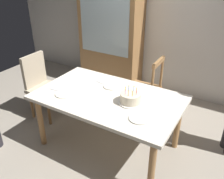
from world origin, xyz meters
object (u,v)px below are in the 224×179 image
(plate_near_guest, at_px, (140,118))
(china_cabinet, at_px, (111,35))
(plate_far_side, at_px, (112,86))
(plate_near_celebrant, at_px, (64,94))
(chair_upholstered, at_px, (41,83))
(dining_table, at_px, (108,102))
(birthday_cake, at_px, (131,98))
(chair_spindle_back, at_px, (145,90))

(plate_near_guest, height_order, china_cabinet, china_cabinet)
(plate_far_side, bearing_deg, plate_near_celebrant, -129.69)
(plate_near_guest, xyz_separation_m, chair_upholstered, (-1.74, 0.35, -0.20))
(plate_near_guest, xyz_separation_m, china_cabinet, (-1.41, 1.79, 0.22))
(dining_table, height_order, birthday_cake, birthday_cake)
(plate_near_guest, distance_m, china_cabinet, 2.29)
(chair_upholstered, bearing_deg, birthday_cake, -4.57)
(chair_spindle_back, relative_size, chair_upholstered, 1.00)
(birthday_cake, distance_m, plate_near_guest, 0.32)
(plate_near_guest, bearing_deg, plate_far_side, 142.24)
(plate_near_celebrant, distance_m, plate_near_guest, 0.97)
(plate_near_celebrant, distance_m, chair_spindle_back, 1.24)
(dining_table, bearing_deg, plate_far_side, 110.25)
(birthday_cake, height_order, plate_near_celebrant, birthday_cake)
(plate_far_side, relative_size, plate_near_guest, 1.00)
(chair_spindle_back, bearing_deg, chair_upholstered, -152.12)
(plate_near_celebrant, distance_m, china_cabinet, 1.85)
(dining_table, xyz_separation_m, chair_spindle_back, (0.11, 0.83, -0.19))
(china_cabinet, bearing_deg, plate_near_celebrant, -76.20)
(dining_table, distance_m, china_cabinet, 1.83)
(dining_table, height_order, plate_near_guest, plate_near_guest)
(dining_table, height_order, china_cabinet, china_cabinet)
(chair_upholstered, bearing_deg, plate_near_guest, -11.32)
(chair_spindle_back, bearing_deg, dining_table, -97.43)
(plate_far_side, height_order, plate_near_guest, same)
(chair_upholstered, bearing_deg, dining_table, -5.53)
(plate_near_celebrant, xyz_separation_m, plate_near_guest, (0.97, 0.00, 0.00))
(plate_near_guest, height_order, chair_spindle_back, chair_spindle_back)
(plate_near_guest, bearing_deg, chair_spindle_back, 110.64)
(plate_near_celebrant, relative_size, plate_near_guest, 1.00)
(birthday_cake, bearing_deg, china_cabinet, 127.39)
(plate_near_guest, bearing_deg, china_cabinet, 128.30)
(chair_upholstered, bearing_deg, chair_spindle_back, 27.88)
(chair_spindle_back, bearing_deg, plate_near_guest, -69.36)
(birthday_cake, xyz_separation_m, china_cabinet, (-1.19, 1.56, 0.17))
(chair_upholstered, height_order, china_cabinet, china_cabinet)
(plate_near_celebrant, xyz_separation_m, chair_upholstered, (-0.77, 0.35, -0.20))
(plate_near_celebrant, relative_size, china_cabinet, 0.12)
(birthday_cake, height_order, plate_far_side, birthday_cake)
(birthday_cake, relative_size, china_cabinet, 0.15)
(birthday_cake, xyz_separation_m, chair_spindle_back, (-0.18, 0.83, -0.33))
(dining_table, bearing_deg, birthday_cake, -0.45)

